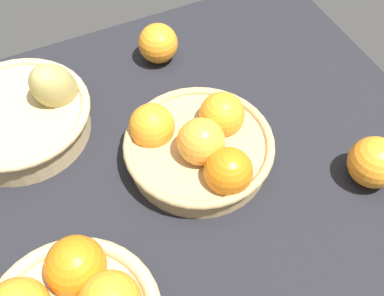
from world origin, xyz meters
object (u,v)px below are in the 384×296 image
at_px(basket_center, 199,145).
at_px(loose_orange_front_gap, 158,43).
at_px(loose_orange_back_gap, 374,162).
at_px(basket_near_right_pears, 17,116).

bearing_deg(basket_center, loose_orange_front_gap, -97.77).
distance_m(basket_center, loose_orange_back_gap, 0.27).
bearing_deg(basket_near_right_pears, loose_orange_front_gap, -165.84).
bearing_deg(loose_orange_front_gap, basket_center, 82.23).
distance_m(loose_orange_front_gap, loose_orange_back_gap, 0.44).
distance_m(basket_near_right_pears, basket_center, 0.30).
height_order(basket_near_right_pears, loose_orange_front_gap, basket_near_right_pears).
relative_size(basket_near_right_pears, loose_orange_front_gap, 3.60).
relative_size(basket_center, loose_orange_back_gap, 2.97).
bearing_deg(loose_orange_back_gap, loose_orange_front_gap, -63.98).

